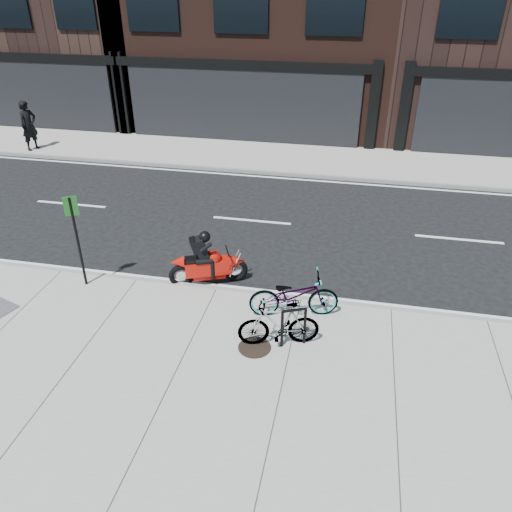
% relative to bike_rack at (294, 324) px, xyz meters
% --- Properties ---
extents(ground, '(120.00, 120.00, 0.00)m').
position_rel_bike_rack_xyz_m(ground, '(-2.03, 3.59, -0.64)').
color(ground, black).
rests_on(ground, ground).
extents(sidewalk_near, '(60.00, 6.00, 0.13)m').
position_rel_bike_rack_xyz_m(sidewalk_near, '(-2.03, -1.41, -0.58)').
color(sidewalk_near, gray).
rests_on(sidewalk_near, ground).
extents(sidewalk_far, '(60.00, 3.50, 0.13)m').
position_rel_bike_rack_xyz_m(sidewalk_far, '(-2.03, 11.34, -0.58)').
color(sidewalk_far, gray).
rests_on(sidewalk_far, ground).
extents(bike_rack, '(0.48, 0.24, 0.87)m').
position_rel_bike_rack_xyz_m(bike_rack, '(0.00, 0.00, 0.00)').
color(bike_rack, black).
rests_on(bike_rack, sidewalk_near).
extents(bicycle_front, '(2.02, 1.10, 1.01)m').
position_rel_bike_rack_xyz_m(bicycle_front, '(-0.13, 0.99, -0.01)').
color(bicycle_front, gray).
rests_on(bicycle_front, sidewalk_near).
extents(bicycle_rear, '(1.68, 0.87, 0.97)m').
position_rel_bike_rack_xyz_m(bicycle_rear, '(-0.29, -0.03, -0.03)').
color(bicycle_rear, gray).
rests_on(bicycle_rear, sidewalk_near).
extents(motorcycle, '(1.81, 0.96, 1.43)m').
position_rel_bike_rack_xyz_m(motorcycle, '(-2.25, 2.03, -0.06)').
color(motorcycle, black).
rests_on(motorcycle, ground).
extents(pedestrian, '(0.70, 0.84, 1.97)m').
position_rel_bike_rack_xyz_m(pedestrian, '(-12.23, 10.10, 0.47)').
color(pedestrian, black).
rests_on(pedestrian, sidewalk_far).
extents(manhole_cover, '(0.69, 0.69, 0.02)m').
position_rel_bike_rack_xyz_m(manhole_cover, '(-0.73, -0.25, -0.50)').
color(manhole_cover, black).
rests_on(manhole_cover, sidewalk_near).
extents(sign_post, '(0.28, 0.15, 2.26)m').
position_rel_bike_rack_xyz_m(sign_post, '(-5.13, 1.19, 0.84)').
color(sign_post, black).
rests_on(sign_post, sidewalk_near).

